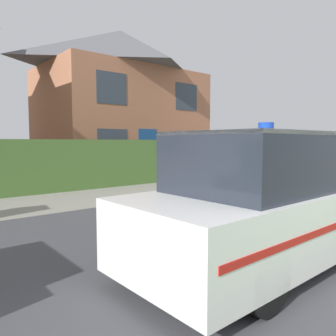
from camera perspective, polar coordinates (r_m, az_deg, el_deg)
The scene contains 4 objects.
road_strip at distance 5.63m, azimuth 5.17°, elevation -11.08°, with size 28.00×5.94×0.01m, color #424247.
garden_hedge at distance 10.72m, azimuth -19.17°, elevation 0.45°, with size 12.31×0.86×1.60m, color #4C7233.
police_car at distance 4.40m, azimuth 18.02°, elevation -5.49°, with size 4.39×1.62×1.74m.
house_right at distance 17.27m, azimuth -8.12°, elevation 11.55°, with size 7.98×5.54×7.12m.
Camera 1 is at (-3.84, 0.22, 1.53)m, focal length 35.00 mm.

